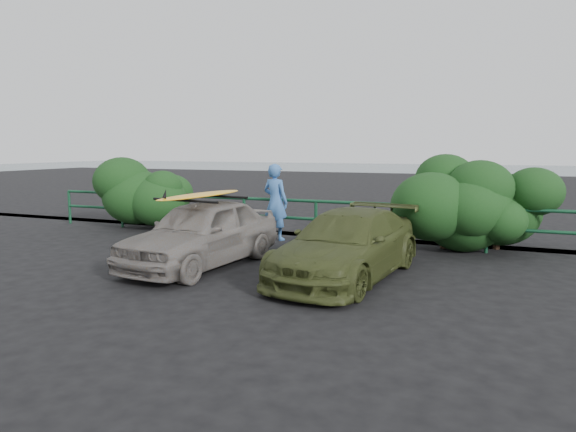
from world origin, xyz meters
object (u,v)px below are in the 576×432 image
at_px(olive_vehicle, 347,245).
at_px(surfboard, 201,195).
at_px(guardrail, 279,218).
at_px(sedan, 202,233).
at_px(man, 275,202).

xyz_separation_m(olive_vehicle, surfboard, (-2.90, -0.18, 0.81)).
distance_m(guardrail, sedan, 3.44).
xyz_separation_m(olive_vehicle, man, (-2.70, 3.04, 0.36)).
height_order(olive_vehicle, man, man).
bearing_deg(man, olive_vehicle, 145.57).
distance_m(guardrail, olive_vehicle, 4.23).
xyz_separation_m(guardrail, man, (-0.00, -0.22, 0.44)).
bearing_deg(man, surfboard, 100.37).
bearing_deg(guardrail, surfboard, -93.39).
xyz_separation_m(sedan, man, (0.20, 3.21, 0.30)).
height_order(olive_vehicle, surfboard, surfboard).
xyz_separation_m(guardrail, sedan, (-0.20, -3.43, 0.14)).
xyz_separation_m(man, surfboard, (-0.20, -3.21, 0.45)).
distance_m(olive_vehicle, man, 4.08).
bearing_deg(surfboard, man, 92.41).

